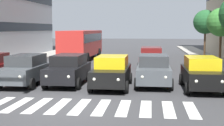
{
  "coord_description": "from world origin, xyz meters",
  "views": [
    {
      "loc": [
        -3.32,
        12.83,
        3.2
      ],
      "look_at": [
        -1.33,
        -3.69,
        1.43
      ],
      "focal_mm": 51.9,
      "sensor_mm": 36.0,
      "label": 1
    }
  ],
  "objects": [
    {
      "name": "street_tree_2",
      "position": [
        -9.4,
        -16.64,
        3.74
      ],
      "size": [
        2.52,
        2.52,
        4.87
      ],
      "color": "#513823",
      "rests_on": "sidewalk_left"
    },
    {
      "name": "bus_behind_traffic",
      "position": [
        3.74,
        -19.92,
        1.86
      ],
      "size": [
        2.78,
        10.5,
        3.0
      ],
      "color": "red",
      "rests_on": "ground_plane"
    },
    {
      "name": "car_1",
      "position": [
        -3.49,
        -5.42,
        0.89
      ],
      "size": [
        2.02,
        4.44,
        1.72
      ],
      "color": "#474C51",
      "rests_on": "ground_plane"
    },
    {
      "name": "car_4",
      "position": [
        3.74,
        -4.7,
        0.89
      ],
      "size": [
        2.02,
        4.44,
        1.72
      ],
      "color": "#474C51",
      "rests_on": "ground_plane"
    },
    {
      "name": "car_row2_0",
      "position": [
        -3.35,
        -12.91,
        0.89
      ],
      "size": [
        2.02,
        4.44,
        1.72
      ],
      "color": "maroon",
      "rests_on": "ground_plane"
    },
    {
      "name": "street_tree_3",
      "position": [
        -8.97,
        -22.34,
        3.89
      ],
      "size": [
        2.53,
        2.53,
        5.02
      ],
      "color": "#513823",
      "rests_on": "sidewalk_left"
    },
    {
      "name": "ground_plane",
      "position": [
        0.0,
        0.0,
        0.0
      ],
      "size": [
        180.0,
        180.0,
        0.0
      ],
      "primitive_type": "plane",
      "color": "#38383A"
    },
    {
      "name": "crosswalk_markings",
      "position": [
        -0.0,
        0.0,
        0.0
      ],
      "size": [
        10.35,
        2.8,
        0.01
      ],
      "color": "silver",
      "rests_on": "ground_plane"
    },
    {
      "name": "car_2",
      "position": [
        -1.23,
        -4.42,
        0.89
      ],
      "size": [
        2.02,
        4.44,
        1.72
      ],
      "color": "black",
      "rests_on": "ground_plane"
    },
    {
      "name": "car_3",
      "position": [
        1.34,
        -5.06,
        0.89
      ],
      "size": [
        2.02,
        4.44,
        1.72
      ],
      "color": "black",
      "rests_on": "ground_plane"
    },
    {
      "name": "car_0",
      "position": [
        -5.99,
        -4.4,
        0.89
      ],
      "size": [
        2.02,
        4.44,
        1.72
      ],
      "color": "black",
      "rests_on": "ground_plane"
    }
  ]
}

